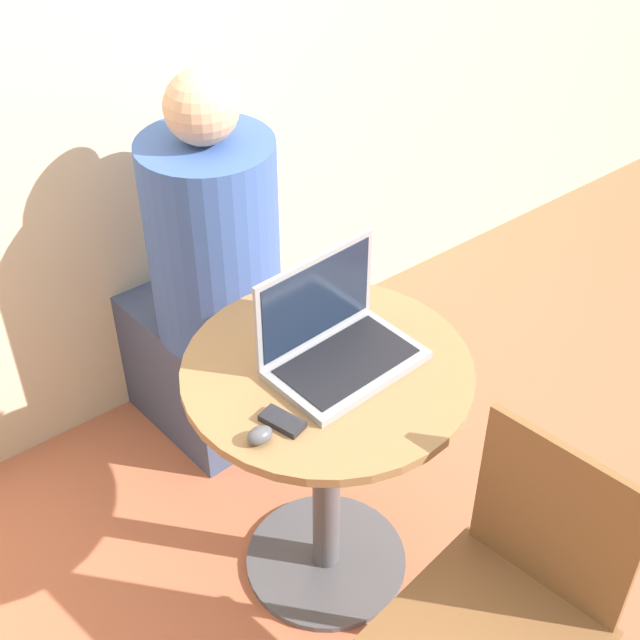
% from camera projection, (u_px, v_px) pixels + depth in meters
% --- Properties ---
extents(ground_plane, '(12.00, 12.00, 0.00)m').
position_uv_depth(ground_plane, '(326.00, 562.00, 2.53)').
color(ground_plane, '#B26042').
extents(back_wall, '(7.00, 0.05, 2.60)m').
position_uv_depth(back_wall, '(103.00, 12.00, 2.30)').
color(back_wall, beige).
rests_on(back_wall, ground_plane).
extents(round_table, '(0.69, 0.69, 0.74)m').
position_uv_depth(round_table, '(327.00, 437.00, 2.21)').
color(round_table, '#4C4C51').
rests_on(round_table, ground_plane).
extents(laptop, '(0.36, 0.25, 0.26)m').
position_uv_depth(laptop, '(335.00, 341.00, 2.05)').
color(laptop, gray).
rests_on(laptop, round_table).
extents(cell_phone, '(0.07, 0.11, 0.02)m').
position_uv_depth(cell_phone, '(282.00, 421.00, 1.92)').
color(cell_phone, black).
rests_on(cell_phone, round_table).
extents(computer_mouse, '(0.06, 0.04, 0.04)m').
position_uv_depth(computer_mouse, '(260.00, 435.00, 1.87)').
color(computer_mouse, '#4C4C51').
rests_on(computer_mouse, round_table).
extents(chair_empty, '(0.46, 0.46, 0.86)m').
position_uv_depth(chair_empty, '(507.00, 615.00, 1.89)').
color(chair_empty, brown).
rests_on(chair_empty, ground_plane).
extents(person_seated, '(0.39, 0.59, 1.24)m').
position_uv_depth(person_seated, '(207.00, 297.00, 2.65)').
color(person_seated, '#3D4766').
rests_on(person_seated, ground_plane).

